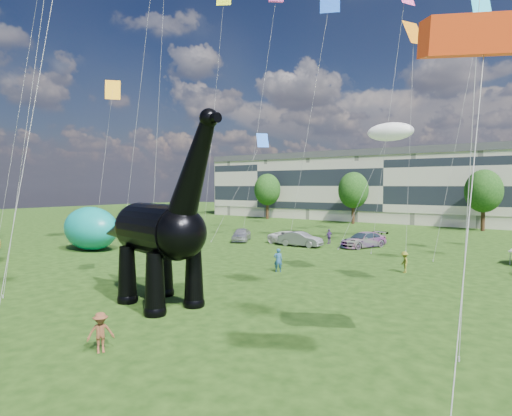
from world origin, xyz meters
The scene contains 14 objects.
ground centered at (0.00, 0.00, 0.00)m, with size 220.00×220.00×0.00m, color #16330C.
terrace_row centered at (-8.00, 62.00, 6.00)m, with size 78.00×11.00×12.00m, color beige.
tree_far_left centered at (-30.00, 53.00, 6.29)m, with size 5.20×5.20×9.44m.
tree_mid_left centered at (-12.00, 53.00, 6.29)m, with size 5.20×5.20×9.44m.
tree_mid_right centered at (8.00, 53.00, 6.29)m, with size 5.20×5.20×9.44m.
dinosaur_sculpture centered at (-0.72, -0.39, 3.97)m, with size 12.89×4.78×10.51m.
car_silver centered at (-13.20, 23.34, 0.78)m, with size 1.85×4.60×1.57m, color silver.
car_grey centered at (-5.36, 23.70, 0.79)m, with size 1.67×4.78×1.57m, color slate.
car_white centered at (-7.12, 24.42, 0.73)m, with size 2.41×5.23×1.45m, color white.
car_dark centered at (0.41, 27.00, 0.81)m, with size 2.27×5.59×1.62m, color #595960.
gazebo_left centered at (-26.63, 22.62, 1.70)m, with size 4.18×4.18×2.41m.
inflatable_teal centered at (-21.33, 8.82, 2.21)m, with size 7.08×4.43×4.43m, color #0B8C86.
visitors centered at (-2.39, 15.83, 0.87)m, with size 48.01×44.21×1.89m.
kites centered at (1.89, 22.50, 14.36)m, with size 67.42×41.51×28.85m.
Camera 1 is at (17.89, -16.20, 6.57)m, focal length 30.00 mm.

